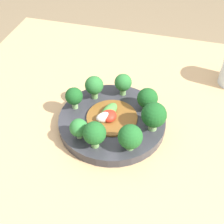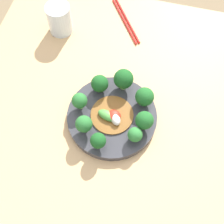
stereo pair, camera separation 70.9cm
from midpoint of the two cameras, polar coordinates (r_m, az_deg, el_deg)
table at (r=1.10m, az=13.48°, el=-29.93°), size 0.94×0.82×0.72m
plate at (r=0.74m, az=16.64°, el=-24.24°), size 0.25×0.25×0.02m
broccoli_south at (r=0.74m, az=18.05°, el=-16.26°), size 0.04×0.04×0.06m
broccoli_west at (r=0.71m, az=26.03°, el=-23.90°), size 0.06×0.06×0.07m
broccoli_southeast at (r=0.72m, az=12.62°, el=-17.54°), size 0.05×0.05×0.06m
broccoli_northeast at (r=0.67m, az=11.86°, el=-28.22°), size 0.04×0.04×0.05m
broccoli_north at (r=0.66m, az=15.90°, el=-29.70°), size 0.05×0.05×0.07m
broccoli_northwest at (r=0.68m, az=22.86°, el=-29.23°), size 0.05×0.05×0.06m
broccoli_southwest at (r=0.74m, az=23.44°, el=-19.62°), size 0.05×0.05×0.06m
broccoli_east at (r=0.69m, az=9.09°, el=-20.60°), size 0.04×0.04×0.06m
stirfry_center at (r=0.72m, az=16.51°, el=-23.65°), size 0.12×0.12×0.02m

